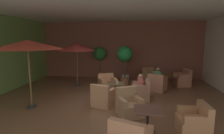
{
  "coord_description": "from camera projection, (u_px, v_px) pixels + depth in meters",
  "views": [
    {
      "loc": [
        0.93,
        -6.77,
        2.46
      ],
      "look_at": [
        0.0,
        0.48,
        1.34
      ],
      "focal_mm": 29.35,
      "sensor_mm": 36.0,
      "label": 1
    }
  ],
  "objects": [
    {
      "name": "ground_plane",
      "position": [
        110.0,
        103.0,
        7.13
      ],
      "size": [
        10.14,
        9.66,
        0.02
      ],
      "primitive_type": "cube",
      "color": "brown"
    },
    {
      "name": "wall_back_brick",
      "position": [
        121.0,
        50.0,
        11.55
      ],
      "size": [
        10.14,
        0.08,
        3.54
      ],
      "primitive_type": "cube",
      "color": "brown",
      "rests_on": "ground_plane"
    },
    {
      "name": "ceiling_slab",
      "position": [
        110.0,
        8.0,
        6.59
      ],
      "size": [
        10.14,
        9.66,
        0.06
      ],
      "primitive_type": "cube",
      "color": "silver",
      "rests_on": "wall_back_brick"
    },
    {
      "name": "cafe_table_front_left",
      "position": [
        115.0,
        86.0,
        7.69
      ],
      "size": [
        0.75,
        0.75,
        0.64
      ],
      "color": "black",
      "rests_on": "ground_plane"
    },
    {
      "name": "armchair_front_left_north",
      "position": [
        103.0,
        98.0,
        6.75
      ],
      "size": [
        0.9,
        0.91,
        0.86
      ],
      "color": "tan",
      "rests_on": "ground_plane"
    },
    {
      "name": "armchair_front_left_east",
      "position": [
        141.0,
        92.0,
        7.55
      ],
      "size": [
        0.78,
        0.84,
        0.82
      ],
      "color": "tan",
      "rests_on": "ground_plane"
    },
    {
      "name": "armchair_front_left_south",
      "position": [
        107.0,
        85.0,
        8.72
      ],
      "size": [
        1.03,
        1.02,
        0.82
      ],
      "color": "tan",
      "rests_on": "ground_plane"
    },
    {
      "name": "cafe_table_front_right",
      "position": [
        148.0,
        115.0,
        4.83
      ],
      "size": [
        0.76,
        0.76,
        0.64
      ],
      "color": "black",
      "rests_on": "ground_plane"
    },
    {
      "name": "armchair_front_right_north",
      "position": [
        129.0,
        105.0,
        5.97
      ],
      "size": [
        0.98,
        1.02,
        0.88
      ],
      "color": "tan",
      "rests_on": "ground_plane"
    },
    {
      "name": "armchair_front_right_south",
      "position": [
        194.0,
        123.0,
        4.73
      ],
      "size": [
        0.74,
        0.8,
        0.83
      ],
      "color": "#B47B52",
      "rests_on": "ground_plane"
    },
    {
      "name": "cafe_table_mid_center",
      "position": [
        164.0,
        77.0,
        9.54
      ],
      "size": [
        0.8,
        0.8,
        0.64
      ],
      "color": "black",
      "rests_on": "ground_plane"
    },
    {
      "name": "armchair_mid_center_north",
      "position": [
        151.0,
        77.0,
        10.46
      ],
      "size": [
        1.05,
        1.04,
        0.85
      ],
      "color": "tan",
      "rests_on": "ground_plane"
    },
    {
      "name": "armchair_mid_center_east",
      "position": [
        157.0,
        84.0,
        8.73
      ],
      "size": [
        0.99,
        0.98,
        0.86
      ],
      "color": "#BA785A",
      "rests_on": "ground_plane"
    },
    {
      "name": "armchair_mid_center_south",
      "position": [
        182.0,
        80.0,
        9.68
      ],
      "size": [
        0.87,
        0.87,
        0.89
      ],
      "color": "#C1765C",
      "rests_on": "ground_plane"
    },
    {
      "name": "patio_umbrella_tall_red",
      "position": [
        77.0,
        47.0,
        9.48
      ],
      "size": [
        1.95,
        1.95,
        2.26
      ],
      "color": "#2D2D2D",
      "rests_on": "ground_plane"
    },
    {
      "name": "patio_umbrella_center_beige",
      "position": [
        28.0,
        45.0,
        6.31
      ],
      "size": [
        2.38,
        2.38,
        2.44
      ],
      "color": "#2D2D2D",
      "rests_on": "ground_plane"
    },
    {
      "name": "potted_tree_left_corner",
      "position": [
        126.0,
        61.0,
        10.85
      ],
      "size": [
        0.63,
        0.63,
        1.73
      ],
      "color": "silver",
      "rests_on": "ground_plane"
    },
    {
      "name": "potted_tree_mid_left",
      "position": [
        100.0,
        56.0,
        11.33
      ],
      "size": [
        0.81,
        0.81,
        1.98
      ],
      "color": "#A86A42",
      "rests_on": "ground_plane"
    },
    {
      "name": "potted_tree_mid_right",
      "position": [
        125.0,
        57.0,
        9.71
      ],
      "size": [
        0.82,
        0.82,
        2.11
      ],
      "color": "#AB6946",
      "rests_on": "ground_plane"
    },
    {
      "name": "patron_blue_shirt",
      "position": [
        158.0,
        76.0,
        8.7
      ],
      "size": [
        0.41,
        0.34,
        0.68
      ],
      "color": "#4A7650",
      "rests_on": "ground_plane"
    },
    {
      "name": "patron_by_window",
      "position": [
        140.0,
        82.0,
        7.5
      ],
      "size": [
        0.23,
        0.4,
        0.6
      ],
      "color": "#B7534C",
      "rests_on": "ground_plane"
    },
    {
      "name": "iced_drink_cup",
      "position": [
        117.0,
        82.0,
        7.58
      ],
      "size": [
        0.08,
        0.08,
        0.11
      ],
      "primitive_type": "cylinder",
      "color": "white",
      "rests_on": "cafe_table_front_left"
    }
  ]
}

